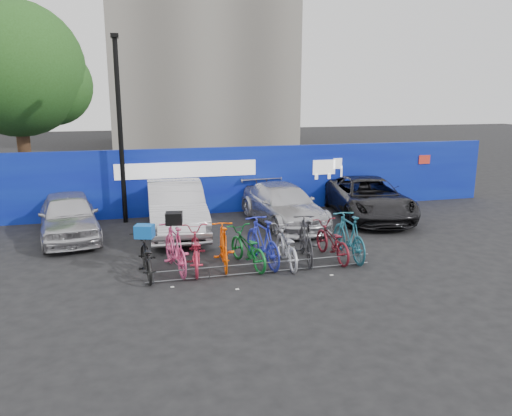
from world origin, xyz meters
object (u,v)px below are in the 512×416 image
object	(u,v)px
lamppost	(120,125)
bike_rack	(262,268)
bike_4	(247,248)
bike_7	(306,239)
bike_2	(195,249)
car_2	(283,205)
bike_6	(286,246)
car_1	(176,208)
bike_1	(175,248)
bike_8	(332,241)
bike_9	(349,236)
car_3	(368,198)
bike_3	(224,246)
bike_5	(263,241)
tree	(23,73)
car_0	(69,216)
bike_0	(146,257)

from	to	relation	value
lamppost	bike_rack	xyz separation A→B (m)	(3.20, -6.00, -3.11)
bike_4	bike_7	size ratio (longest dim) A/B	0.96
bike_rack	bike_2	size ratio (longest dim) A/B	2.83
bike_4	bike_7	xyz separation A→B (m)	(1.59, 0.06, 0.10)
car_2	bike_2	bearing A→B (deg)	-138.85
lamppost	bike_2	distance (m)	6.17
bike_6	car_1	bearing A→B (deg)	-55.29
bike_1	bike_8	size ratio (longest dim) A/B	1.06
bike_6	bike_9	distance (m)	1.77
car_3	bike_3	bearing A→B (deg)	-137.43
car_3	bike_6	world-z (taller)	car_3
car_2	bike_5	world-z (taller)	car_2
bike_1	bike_9	world-z (taller)	bike_9
bike_8	car_3	bearing A→B (deg)	-130.60
bike_rack	bike_4	xyz separation A→B (m)	(-0.22, 0.63, 0.33)
bike_5	car_2	bearing A→B (deg)	-123.55
bike_4	bike_1	bearing A→B (deg)	-16.58
car_1	bike_4	size ratio (longest dim) A/B	2.55
bike_4	bike_9	distance (m)	2.76
car_1	bike_2	distance (m)	3.62
car_3	bike_3	distance (m)	7.08
tree	bike_9	world-z (taller)	tree
car_3	car_1	bearing A→B (deg)	-168.34
bike_rack	bike_1	xyz separation A→B (m)	(-2.01, 0.73, 0.44)
bike_3	bike_8	bearing A→B (deg)	-176.26
bike_1	bike_3	bearing A→B (deg)	171.90
bike_3	bike_6	world-z (taller)	bike_3
bike_rack	bike_8	distance (m)	2.18
tree	bike_3	size ratio (longest dim) A/B	4.20
lamppost	car_0	bearing A→B (deg)	-136.73
car_3	bike_1	bearing A→B (deg)	-142.02
car_0	car_1	size ratio (longest dim) A/B	0.85
car_2	bike_8	bearing A→B (deg)	-93.68
car_1	bike_9	distance (m)	5.62
car_2	bike_5	distance (m)	4.13
car_3	lamppost	bearing A→B (deg)	179.93
bike_2	bike_4	world-z (taller)	bike_2
tree	bike_5	bearing A→B (deg)	-55.05
car_2	bike_3	xyz separation A→B (m)	(-2.74, -3.69, -0.10)
lamppost	bike_0	bearing A→B (deg)	-85.04
lamppost	bike_rack	distance (m)	7.48
bike_1	bike_9	bearing A→B (deg)	169.63
bike_2	lamppost	bearing A→B (deg)	-66.35
car_3	bike_0	world-z (taller)	car_3
car_1	car_2	distance (m)	3.57
lamppost	bike_4	bearing A→B (deg)	-61.00
tree	car_1	world-z (taller)	tree
bike_rack	bike_1	size ratio (longest dim) A/B	2.80
bike_0	bike_3	size ratio (longest dim) A/B	0.99
car_1	bike_6	distance (m)	4.54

